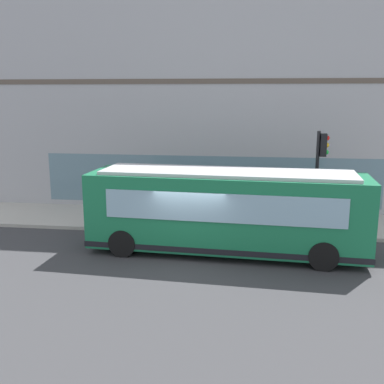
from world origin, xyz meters
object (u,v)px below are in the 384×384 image
(traffic_light_near_corner, at_px, (320,163))
(pedestrian_near_building_entrance, at_px, (258,196))
(pedestrian_near_hydrant, at_px, (149,189))
(fire_hydrant, at_px, (328,221))
(city_bus_nearside, at_px, (226,212))
(newspaper_vending_box, at_px, (116,209))

(traffic_light_near_corner, bearing_deg, pedestrian_near_building_entrance, 46.16)
(pedestrian_near_hydrant, relative_size, pedestrian_near_building_entrance, 1.05)
(fire_hydrant, bearing_deg, traffic_light_near_corner, 138.19)
(city_bus_nearside, height_order, pedestrian_near_building_entrance, city_bus_nearside)
(traffic_light_near_corner, relative_size, fire_hydrant, 5.66)
(pedestrian_near_building_entrance, relative_size, newspaper_vending_box, 1.91)
(traffic_light_near_corner, distance_m, pedestrian_near_hydrant, 8.40)
(pedestrian_near_building_entrance, bearing_deg, newspaper_vending_box, 100.35)
(city_bus_nearside, xyz_separation_m, traffic_light_near_corner, (2.36, -3.60, 1.51))
(newspaper_vending_box, bearing_deg, pedestrian_near_building_entrance, -79.65)
(city_bus_nearside, xyz_separation_m, newspaper_vending_box, (3.48, 5.24, -0.95))
(pedestrian_near_hydrant, bearing_deg, newspaper_vending_box, 146.12)
(pedestrian_near_hydrant, bearing_deg, pedestrian_near_building_entrance, -96.03)
(pedestrian_near_building_entrance, distance_m, newspaper_vending_box, 6.58)
(traffic_light_near_corner, height_order, pedestrian_near_building_entrance, traffic_light_near_corner)
(traffic_light_near_corner, height_order, fire_hydrant, traffic_light_near_corner)
(traffic_light_near_corner, distance_m, newspaper_vending_box, 9.24)
(city_bus_nearside, relative_size, pedestrian_near_building_entrance, 5.91)
(city_bus_nearside, bearing_deg, pedestrian_near_building_entrance, -14.54)
(traffic_light_near_corner, distance_m, pedestrian_near_building_entrance, 3.83)
(fire_hydrant, bearing_deg, city_bus_nearside, 125.73)
(pedestrian_near_hydrant, height_order, newspaper_vending_box, pedestrian_near_hydrant)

